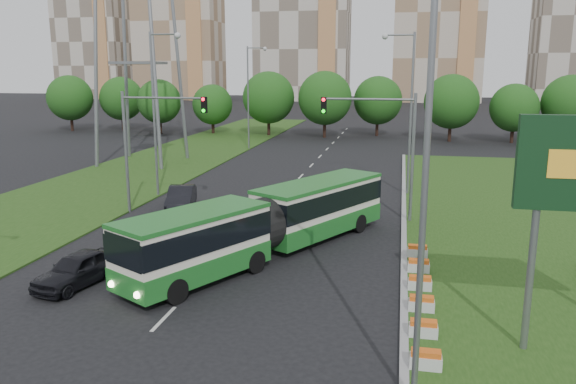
% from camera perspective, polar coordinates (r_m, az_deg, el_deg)
% --- Properties ---
extents(ground, '(360.00, 360.00, 0.00)m').
position_cam_1_polar(ground, '(26.95, -1.40, -7.98)').
color(ground, black).
rests_on(ground, ground).
extents(grass_median, '(14.00, 60.00, 0.15)m').
position_cam_1_polar(grass_median, '(34.72, 23.26, -4.20)').
color(grass_median, '#204413').
rests_on(grass_median, ground).
extents(median_kerb, '(0.30, 60.00, 0.18)m').
position_cam_1_polar(median_kerb, '(33.93, 11.69, -3.78)').
color(median_kerb, '#949494').
rests_on(median_kerb, ground).
extents(left_verge, '(12.00, 110.00, 0.10)m').
position_cam_1_polar(left_verge, '(55.76, -13.87, 2.37)').
color(left_verge, '#204413').
rests_on(left_verge, ground).
extents(lane_markings, '(0.20, 100.00, 0.01)m').
position_cam_1_polar(lane_markings, '(46.42, 0.45, 0.71)').
color(lane_markings, silver).
rests_on(lane_markings, ground).
extents(flower_planters, '(1.10, 11.50, 0.60)m').
position_cam_1_polar(flower_planters, '(23.89, 13.32, -9.91)').
color(flower_planters, silver).
rests_on(flower_planters, grass_median).
extents(traffic_mast_median, '(5.76, 0.32, 8.00)m').
position_cam_1_polar(traffic_mast_median, '(34.88, 9.97, 5.55)').
color(traffic_mast_median, gray).
rests_on(traffic_mast_median, ground).
extents(traffic_mast_left, '(5.76, 0.32, 8.00)m').
position_cam_1_polar(traffic_mast_left, '(37.47, -14.04, 5.83)').
color(traffic_mast_left, gray).
rests_on(traffic_mast_left, ground).
extents(street_lamps, '(36.00, 60.00, 12.00)m').
position_cam_1_polar(street_lamps, '(35.86, -2.60, 6.95)').
color(street_lamps, gray).
rests_on(street_lamps, ground).
extents(tree_line, '(120.00, 8.00, 9.00)m').
position_cam_1_polar(tree_line, '(79.91, 14.68, 8.45)').
color(tree_line, '#184913').
rests_on(tree_line, ground).
extents(apartment_tower_west, '(26.00, 15.00, 48.00)m').
position_cam_1_polar(apartment_tower_west, '(188.95, -11.05, 16.56)').
color(apartment_tower_west, beige).
rests_on(apartment_tower_west, ground).
extents(apartment_tower_cwest, '(28.00, 15.00, 52.00)m').
position_cam_1_polar(apartment_tower_cwest, '(178.08, 1.52, 17.69)').
color(apartment_tower_cwest, beige).
rests_on(apartment_tower_cwest, ground).
extents(apartment_tower_ceast, '(25.00, 15.00, 50.00)m').
position_cam_1_polar(apartment_tower_ceast, '(175.59, 15.09, 17.04)').
color(apartment_tower_ceast, beige).
rests_on(apartment_tower_ceast, ground).
extents(midrise_west, '(22.00, 14.00, 36.00)m').
position_cam_1_polar(midrise_west, '(201.74, -19.13, 14.14)').
color(midrise_west, beige).
rests_on(midrise_west, ground).
extents(articulated_bus, '(2.68, 17.20, 2.83)m').
position_cam_1_polar(articulated_bus, '(28.80, -2.58, -3.03)').
color(articulated_bus, silver).
rests_on(articulated_bus, ground).
extents(car_left_near, '(2.66, 4.63, 1.48)m').
position_cam_1_polar(car_left_near, '(26.68, -20.61, -7.32)').
color(car_left_near, black).
rests_on(car_left_near, ground).
extents(car_left_far, '(2.81, 5.01, 1.56)m').
position_cam_1_polar(car_left_far, '(38.99, -10.79, -0.59)').
color(car_left_far, black).
rests_on(car_left_far, ground).
extents(pedestrian, '(0.46, 0.63, 1.58)m').
position_cam_1_polar(pedestrian, '(24.82, -15.18, -8.31)').
color(pedestrian, gray).
rests_on(pedestrian, ground).
extents(shopping_trolley, '(0.31, 0.33, 0.53)m').
position_cam_1_polar(shopping_trolley, '(24.46, -13.34, -9.84)').
color(shopping_trolley, '#DD4C0B').
rests_on(shopping_trolley, ground).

